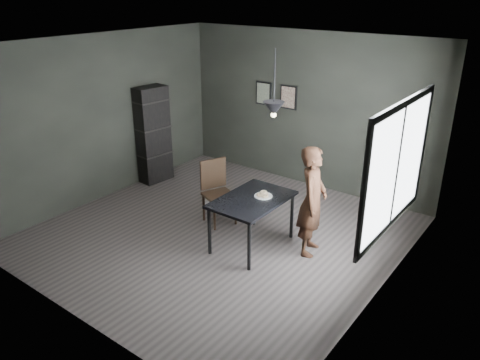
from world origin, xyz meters
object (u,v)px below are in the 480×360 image
Objects in this scene: white_plate at (263,197)px; shelf_unit at (153,135)px; cafe_table at (252,203)px; wood_chair at (217,187)px; pendant_lamp at (274,109)px; woman at (312,201)px.

shelf_unit is (-3.02, 0.76, 0.15)m from white_plate.
shelf_unit is (-2.92, 0.90, 0.23)m from cafe_table.
shelf_unit reaches higher than wood_chair.
white_plate is 1.30m from pendant_lamp.
wood_chair is at bearing 169.78° from pendant_lamp.
woman is 0.87× the size of shelf_unit.
cafe_table is at bearing -10.65° from shelf_unit.
white_plate is 0.27× the size of pendant_lamp.
shelf_unit reaches higher than woman.
woman is (0.75, 0.36, 0.11)m from cafe_table.
shelf_unit is 2.09× the size of pendant_lamp.
woman is 1.67m from wood_chair.
cafe_table is 0.84m from woman.
pendant_lamp is (0.25, 0.10, 1.38)m from cafe_table.
white_plate is 0.13× the size of shelf_unit.
shelf_unit is (-2.02, 0.59, 0.33)m from wood_chair.
woman is at bearing 19.19° from white_plate.
white_plate is at bearing 167.41° from pendant_lamp.
pendant_lamp is at bearing 101.21° from woman.
white_plate is at bearing 54.12° from cafe_table.
wood_chair is 0.56× the size of shelf_unit.
white_plate is 0.23× the size of wood_chair.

